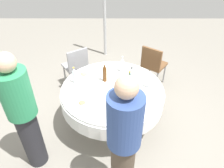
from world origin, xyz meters
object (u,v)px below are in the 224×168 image
at_px(wine_glass_mid, 136,101).
at_px(person_rear, 23,114).
at_px(person_far, 123,143).
at_px(chair_west, 76,65).
at_px(bottle_clear_rear, 74,76).
at_px(bottle_dark_green_front, 128,82).
at_px(dining_table, 112,95).
at_px(wine_glass_front, 123,103).
at_px(wine_glass_west, 148,81).
at_px(bottle_clear_south, 122,65).
at_px(bottle_clear_far, 131,77).
at_px(plate_right, 84,74).
at_px(wine_glass_north, 134,69).
at_px(plate_outer, 142,94).
at_px(bottle_dark_green_mid, 120,85).
at_px(bottle_brown_west, 104,73).
at_px(plate_near, 82,103).
at_px(chair_north, 153,63).

bearing_deg(wine_glass_mid, person_rear, 11.95).
bearing_deg(person_far, chair_west, -75.05).
bearing_deg(bottle_clear_rear, bottle_dark_green_front, 166.95).
distance_m(dining_table, person_far, 1.15).
xyz_separation_m(wine_glass_front, wine_glass_mid, (-0.16, -0.03, 0.01)).
distance_m(wine_glass_west, person_rear, 1.71).
relative_size(bottle_clear_rear, bottle_clear_south, 0.99).
bearing_deg(wine_glass_west, bottle_dark_green_front, 14.41).
xyz_separation_m(bottle_clear_far, person_far, (0.16, 1.17, 0.01)).
bearing_deg(plate_right, wine_glass_north, -178.20).
relative_size(wine_glass_north, person_rear, 0.09).
xyz_separation_m(bottle_clear_south, wine_glass_north, (-0.18, 0.08, -0.03)).
relative_size(dining_table, wine_glass_west, 10.31).
relative_size(wine_glass_north, plate_right, 0.60).
xyz_separation_m(wine_glass_mid, plate_outer, (-0.12, -0.27, -0.11)).
distance_m(bottle_dark_green_mid, wine_glass_west, 0.44).
relative_size(dining_table, bottle_brown_west, 4.94).
distance_m(bottle_dark_green_mid, plate_near, 0.58).
bearing_deg(bottle_dark_green_front, bottle_clear_south, -81.68).
xyz_separation_m(plate_right, plate_near, (-0.04, 0.68, -0.00)).
xyz_separation_m(bottle_clear_far, plate_outer, (-0.15, 0.21, -0.14)).
distance_m(bottle_clear_south, person_far, 1.54).
height_order(wine_glass_north, plate_right, wine_glass_north).
bearing_deg(person_rear, plate_outer, -103.28).
distance_m(bottle_clear_far, bottle_dark_green_mid, 0.24).
bearing_deg(person_rear, wine_glass_front, -112.05).
xyz_separation_m(bottle_dark_green_front, person_rear, (1.26, 0.63, -0.00)).
bearing_deg(bottle_clear_rear, wine_glass_north, -165.56).
height_order(dining_table, chair_west, chair_west).
bearing_deg(chair_west, person_rear, -136.01).
bearing_deg(plate_right, plate_outer, 151.24).
xyz_separation_m(wine_glass_mid, person_rear, (1.33, 0.28, 0.04)).
height_order(bottle_dark_green_front, person_rear, person_rear).
relative_size(bottle_clear_far, chair_west, 0.36).
distance_m(plate_right, person_far, 1.55).
distance_m(dining_table, bottle_clear_south, 0.54).
height_order(wine_glass_front, plate_outer, wine_glass_front).
bearing_deg(bottle_clear_rear, bottle_dark_green_mid, 161.03).
height_order(wine_glass_front, person_far, person_far).
bearing_deg(plate_near, chair_west, -78.03).
xyz_separation_m(bottle_dark_green_mid, chair_north, (-0.68, -1.16, -0.35)).
bearing_deg(plate_right, wine_glass_west, 161.98).
distance_m(person_rear, chair_west, 1.77).
distance_m(dining_table, bottle_clear_rear, 0.63).
height_order(bottle_clear_rear, bottle_clear_south, bottle_clear_south).
xyz_separation_m(bottle_brown_west, plate_near, (0.29, 0.53, -0.13)).
bearing_deg(bottle_brown_west, person_rear, 43.44).
distance_m(wine_glass_north, chair_west, 1.26).
xyz_separation_m(wine_glass_west, plate_near, (0.92, 0.37, -0.10)).
xyz_separation_m(bottle_brown_west, plate_right, (0.33, -0.16, -0.13)).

